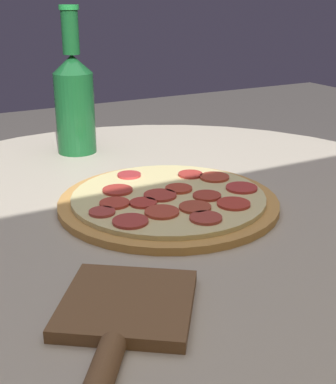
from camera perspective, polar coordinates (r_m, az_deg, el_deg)
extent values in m
cylinder|color=#B2A893|center=(0.74, -0.32, -2.12)|extent=(0.92, 0.92, 0.02)
cylinder|color=#C68E47|center=(0.72, 0.00, -1.12)|extent=(0.30, 0.30, 0.01)
cylinder|color=beige|center=(0.72, 0.00, -0.52)|extent=(0.26, 0.26, 0.01)
cylinder|color=#B13A27|center=(0.73, 1.33, 0.25)|extent=(0.04, 0.04, 0.00)
cylinder|color=#AB372C|center=(0.71, -0.86, -0.35)|extent=(0.04, 0.04, 0.00)
cylinder|color=#A63F2A|center=(0.67, 2.90, -1.63)|extent=(0.04, 0.04, 0.00)
cylinder|color=#B7342F|center=(0.74, 7.85, 0.45)|extent=(0.04, 0.04, 0.00)
cylinder|color=#B23F2C|center=(0.66, -0.66, -2.15)|extent=(0.04, 0.04, 0.00)
cylinder|color=#B2332B|center=(0.79, 2.40, 1.90)|extent=(0.04, 0.04, 0.00)
cylinder|color=#AB3630|center=(0.63, -4.04, -3.13)|extent=(0.04, 0.04, 0.00)
cylinder|color=#A63627|center=(0.71, 4.17, -0.40)|extent=(0.04, 0.04, 0.00)
cylinder|color=#AD3132|center=(0.79, -4.17, 1.83)|extent=(0.03, 0.03, 0.00)
cylinder|color=#AA3128|center=(0.73, -5.41, 0.21)|extent=(0.04, 0.04, 0.00)
cylinder|color=#B63529|center=(0.69, 7.01, -1.24)|extent=(0.04, 0.04, 0.00)
cylinder|color=#B1332A|center=(0.69, -2.67, -1.17)|extent=(0.04, 0.04, 0.00)
cylinder|color=#B93A2C|center=(0.69, -5.72, -1.19)|extent=(0.04, 0.04, 0.00)
cylinder|color=#AC3E2A|center=(0.78, 4.98, 1.60)|extent=(0.04, 0.04, 0.00)
cylinder|color=#A83C30|center=(0.64, 3.81, -2.83)|extent=(0.04, 0.04, 0.00)
cylinder|color=#A93A34|center=(0.66, -7.05, -2.13)|extent=(0.03, 0.03, 0.00)
cylinder|color=#144C23|center=(0.97, -9.87, 8.27)|extent=(0.07, 0.07, 0.14)
cone|color=#144C23|center=(0.95, -10.19, 13.32)|extent=(0.07, 0.07, 0.03)
cylinder|color=#144C23|center=(0.95, -10.39, 16.41)|extent=(0.03, 0.03, 0.07)
cylinder|color=#1E8438|center=(0.94, -10.55, 18.82)|extent=(0.03, 0.03, 0.01)
cube|color=brown|center=(0.50, -4.34, -11.80)|extent=(0.16, 0.16, 0.01)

